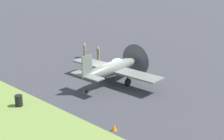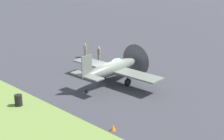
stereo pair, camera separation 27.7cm
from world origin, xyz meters
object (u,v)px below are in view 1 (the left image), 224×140
(ground_crew_mechanic, at_px, (84,50))
(fuel_drum, at_px, (19,101))
(ground_crew_chief, at_px, (98,54))
(runway_marker_cone, at_px, (114,127))
(airplane_lead, at_px, (113,68))

(ground_crew_mechanic, relative_size, fuel_drum, 1.92)
(ground_crew_chief, bearing_deg, fuel_drum, -44.97)
(ground_crew_mechanic, bearing_deg, runway_marker_cone, -152.93)
(airplane_lead, xyz_separation_m, ground_crew_chief, (-6.14, 4.04, -0.57))
(ground_crew_chief, distance_m, ground_crew_mechanic, 2.33)
(ground_crew_chief, relative_size, fuel_drum, 1.92)
(airplane_lead, bearing_deg, fuel_drum, -103.66)
(fuel_drum, bearing_deg, airplane_lead, 78.11)
(airplane_lead, bearing_deg, ground_crew_mechanic, 152.65)
(ground_crew_mechanic, bearing_deg, ground_crew_chief, -117.34)
(airplane_lead, relative_size, runway_marker_cone, 22.43)
(fuel_drum, height_order, runway_marker_cone, fuel_drum)
(ground_crew_mechanic, height_order, fuel_drum, ground_crew_mechanic)
(ground_crew_chief, relative_size, ground_crew_mechanic, 1.00)
(ground_crew_chief, xyz_separation_m, runway_marker_cone, (12.40, -10.61, -0.69))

